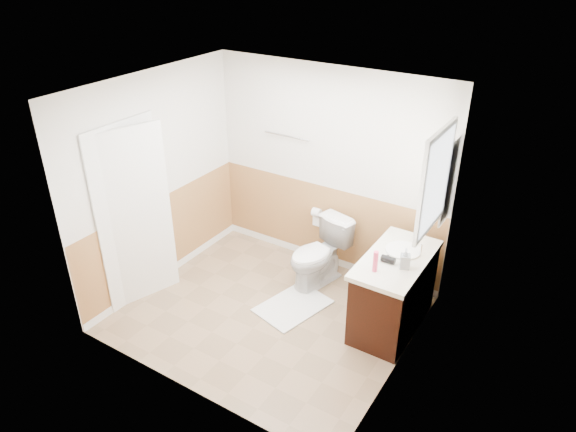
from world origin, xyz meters
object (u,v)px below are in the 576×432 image
Objects in this scene: bath_mat at (293,306)px; vanity_cabinet at (393,294)px; lotion_bottle at (375,262)px; soap_dispenser at (405,258)px; toilet at (318,254)px.

vanity_cabinet reaches higher than bath_mat.
lotion_bottle is at bearing -2.20° from bath_mat.
bath_mat is 1.34m from lotion_bottle.
vanity_cabinet is 0.58m from soap_dispenser.
bath_mat is at bearing -171.40° from soap_dispenser.
vanity_cabinet is 5.25× the size of soap_dispenser.
soap_dispenser reaches higher than bath_mat.
toilet is 1.35m from soap_dispenser.
vanity_cabinet is (1.05, 0.31, 0.39)m from bath_mat.
bath_mat is 1.51m from soap_dispenser.
toilet is 1.08m from vanity_cabinet.
toilet is 1.00× the size of bath_mat.
toilet reaches higher than vanity_cabinet.
lotion_bottle reaches higher than bath_mat.
bath_mat is at bearing -75.80° from toilet.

